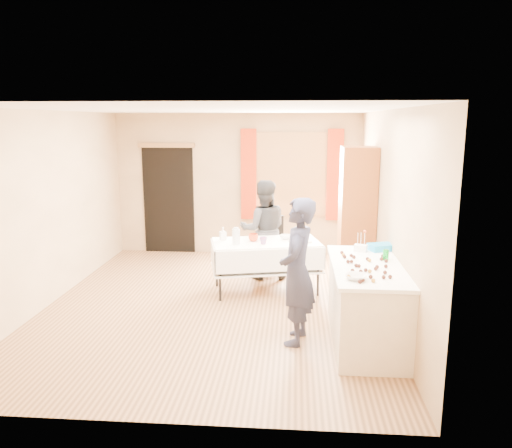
# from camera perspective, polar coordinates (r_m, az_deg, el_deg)

# --- Properties ---
(floor) EXTENTS (4.50, 5.50, 0.02)m
(floor) POSITION_cam_1_polar(r_m,az_deg,el_deg) (6.93, -4.72, -9.20)
(floor) COLOR #9E7047
(floor) RESTS_ON ground
(ceiling) EXTENTS (4.50, 5.50, 0.02)m
(ceiling) POSITION_cam_1_polar(r_m,az_deg,el_deg) (6.48, -5.12, 12.99)
(ceiling) COLOR white
(ceiling) RESTS_ON floor
(wall_back) EXTENTS (4.50, 0.02, 2.60)m
(wall_back) POSITION_cam_1_polar(r_m,az_deg,el_deg) (9.29, -2.15, 4.52)
(wall_back) COLOR tan
(wall_back) RESTS_ON floor
(wall_front) EXTENTS (4.50, 0.02, 2.60)m
(wall_front) POSITION_cam_1_polar(r_m,az_deg,el_deg) (3.96, -11.42, -5.58)
(wall_front) COLOR tan
(wall_front) RESTS_ON floor
(wall_left) EXTENTS (0.02, 5.50, 2.60)m
(wall_left) POSITION_cam_1_polar(r_m,az_deg,el_deg) (7.30, -22.71, 1.65)
(wall_left) COLOR tan
(wall_left) RESTS_ON floor
(wall_right) EXTENTS (0.02, 5.50, 2.60)m
(wall_right) POSITION_cam_1_polar(r_m,az_deg,el_deg) (6.60, 14.83, 1.19)
(wall_right) COLOR tan
(wall_right) RESTS_ON floor
(window_frame) EXTENTS (1.32, 0.06, 1.52)m
(window_frame) POSITION_cam_1_polar(r_m,az_deg,el_deg) (9.16, 4.07, 5.66)
(window_frame) COLOR olive
(window_frame) RESTS_ON wall_back
(window_pane) EXTENTS (1.20, 0.02, 1.40)m
(window_pane) POSITION_cam_1_polar(r_m,az_deg,el_deg) (9.15, 4.07, 5.65)
(window_pane) COLOR white
(window_pane) RESTS_ON wall_back
(curtain_left) EXTENTS (0.28, 0.06, 1.65)m
(curtain_left) POSITION_cam_1_polar(r_m,az_deg,el_deg) (9.15, -0.85, 5.68)
(curtain_left) COLOR #AA2C0E
(curtain_left) RESTS_ON wall_back
(curtain_right) EXTENTS (0.28, 0.06, 1.65)m
(curtain_right) POSITION_cam_1_polar(r_m,az_deg,el_deg) (9.14, 8.98, 5.53)
(curtain_right) COLOR #AA2C0E
(curtain_right) RESTS_ON wall_back
(doorway) EXTENTS (0.95, 0.04, 2.00)m
(doorway) POSITION_cam_1_polar(r_m,az_deg,el_deg) (9.54, -9.95, 2.72)
(doorway) COLOR black
(doorway) RESTS_ON floor
(door_lintel) EXTENTS (1.05, 0.06, 0.08)m
(door_lintel) POSITION_cam_1_polar(r_m,az_deg,el_deg) (9.40, -10.21, 8.84)
(door_lintel) COLOR olive
(door_lintel) RESTS_ON wall_back
(cabinet) EXTENTS (0.50, 0.60, 2.10)m
(cabinet) POSITION_cam_1_polar(r_m,az_deg,el_deg) (7.55, 11.43, 0.69)
(cabinet) COLOR brown
(cabinet) RESTS_ON floor
(counter) EXTENTS (0.80, 1.68, 0.91)m
(counter) POSITION_cam_1_polar(r_m,az_deg,el_deg) (5.79, 12.53, -8.88)
(counter) COLOR beige
(counter) RESTS_ON floor
(party_table) EXTENTS (1.70, 1.13, 0.75)m
(party_table) POSITION_cam_1_polar(r_m,az_deg,el_deg) (7.30, 1.15, -4.33)
(party_table) COLOR black
(party_table) RESTS_ON floor
(chair) EXTENTS (0.44, 0.44, 0.92)m
(chair) POSITION_cam_1_polar(r_m,az_deg,el_deg) (8.33, 1.62, -3.51)
(chair) COLOR black
(chair) RESTS_ON floor
(girl) EXTENTS (0.72, 0.58, 1.65)m
(girl) POSITION_cam_1_polar(r_m,az_deg,el_deg) (5.56, 4.73, -5.44)
(girl) COLOR #202139
(girl) RESTS_ON floor
(woman) EXTENTS (0.91, 0.79, 1.57)m
(woman) POSITION_cam_1_polar(r_m,az_deg,el_deg) (7.84, 0.88, -0.64)
(woman) COLOR black
(woman) RESTS_ON floor
(soda_can) EXTENTS (0.08, 0.08, 0.12)m
(soda_can) POSITION_cam_1_polar(r_m,az_deg,el_deg) (5.85, 14.61, -3.44)
(soda_can) COLOR #0D9223
(soda_can) RESTS_ON counter
(mixing_bowl) EXTENTS (0.35, 0.35, 0.05)m
(mixing_bowl) POSITION_cam_1_polar(r_m,az_deg,el_deg) (5.09, 11.35, -5.95)
(mixing_bowl) COLOR white
(mixing_bowl) RESTS_ON counter
(foam_block) EXTENTS (0.18, 0.15, 0.08)m
(foam_block) POSITION_cam_1_polar(r_m,az_deg,el_deg) (6.17, 11.88, -2.71)
(foam_block) COLOR white
(foam_block) RESTS_ON counter
(blue_basket) EXTENTS (0.35, 0.29, 0.08)m
(blue_basket) POSITION_cam_1_polar(r_m,az_deg,el_deg) (6.28, 14.13, -2.58)
(blue_basket) COLOR #148ACD
(blue_basket) RESTS_ON counter
(pitcher) EXTENTS (0.15, 0.15, 0.22)m
(pitcher) POSITION_cam_1_polar(r_m,az_deg,el_deg) (7.02, -2.28, -1.47)
(pitcher) COLOR silver
(pitcher) RESTS_ON party_table
(cup_red) EXTENTS (0.16, 0.16, 0.11)m
(cup_red) POSITION_cam_1_polar(r_m,az_deg,el_deg) (7.22, -0.32, -1.55)
(cup_red) COLOR #BA3B17
(cup_red) RESTS_ON party_table
(cup_rainbow) EXTENTS (0.20, 0.20, 0.10)m
(cup_rainbow) POSITION_cam_1_polar(r_m,az_deg,el_deg) (7.05, 0.83, -1.92)
(cup_rainbow) COLOR red
(cup_rainbow) RESTS_ON party_table
(small_bowl) EXTENTS (0.31, 0.31, 0.06)m
(small_bowl) POSITION_cam_1_polar(r_m,az_deg,el_deg) (7.38, 3.46, -1.49)
(small_bowl) COLOR white
(small_bowl) RESTS_ON party_table
(pastry_tray) EXTENTS (0.34, 0.32, 0.02)m
(pastry_tray) POSITION_cam_1_polar(r_m,az_deg,el_deg) (7.20, 5.07, -2.00)
(pastry_tray) COLOR white
(pastry_tray) RESTS_ON party_table
(bottle) EXTENTS (0.15, 0.15, 0.19)m
(bottle) POSITION_cam_1_polar(r_m,az_deg,el_deg) (7.30, -3.80, -1.12)
(bottle) COLOR white
(bottle) RESTS_ON party_table
(cake_balls) EXTENTS (0.52, 1.13, 0.04)m
(cake_balls) POSITION_cam_1_polar(r_m,az_deg,el_deg) (5.50, 12.37, -4.73)
(cake_balls) COLOR #3F2314
(cake_balls) RESTS_ON counter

